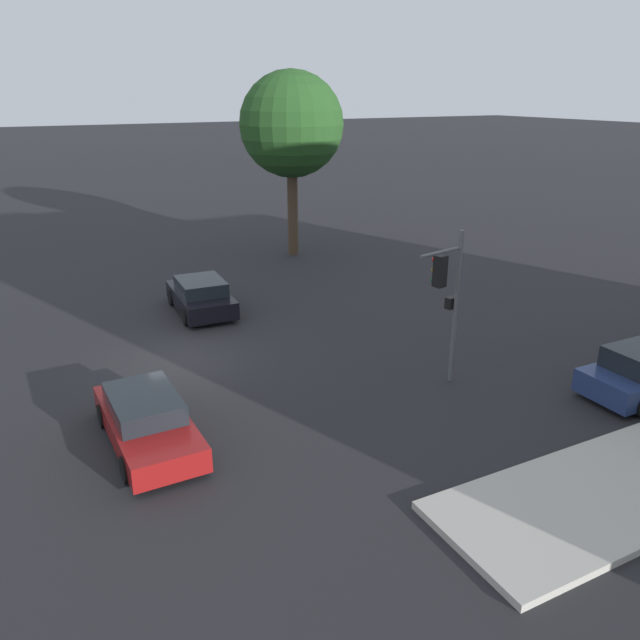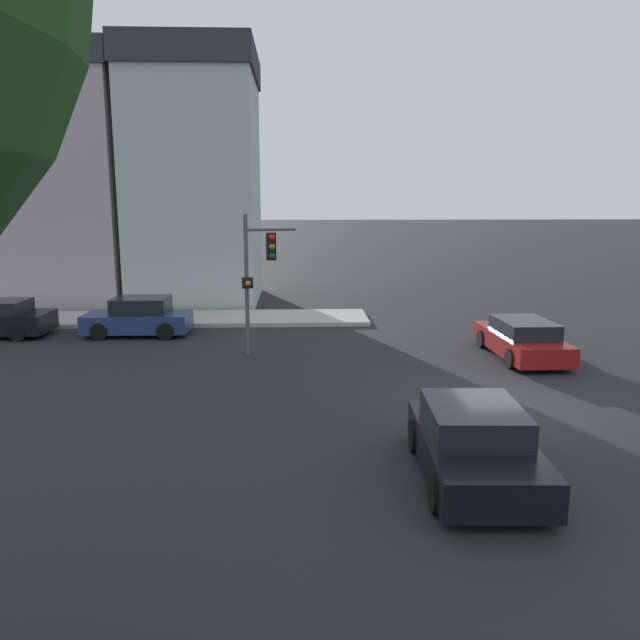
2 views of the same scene
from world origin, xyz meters
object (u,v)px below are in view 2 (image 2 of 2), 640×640
at_px(crossing_car_0, 474,444).
at_px(crossing_car_1, 522,339).
at_px(traffic_signal, 259,265).
at_px(parked_car_0, 139,318).

height_order(crossing_car_0, crossing_car_1, crossing_car_0).
distance_m(traffic_signal, crossing_car_0, 10.88).
bearing_deg(parked_car_0, traffic_signal, 146.18).
relative_size(traffic_signal, crossing_car_1, 1.02).
bearing_deg(parked_car_0, crossing_car_0, 126.40).
xyz_separation_m(traffic_signal, crossing_car_0, (-9.63, -4.48, -2.37)).
relative_size(traffic_signal, crossing_car_0, 1.11).
bearing_deg(traffic_signal, crossing_car_1, 73.54).
distance_m(traffic_signal, crossing_car_1, 9.00).
bearing_deg(traffic_signal, parked_car_0, -136.34).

